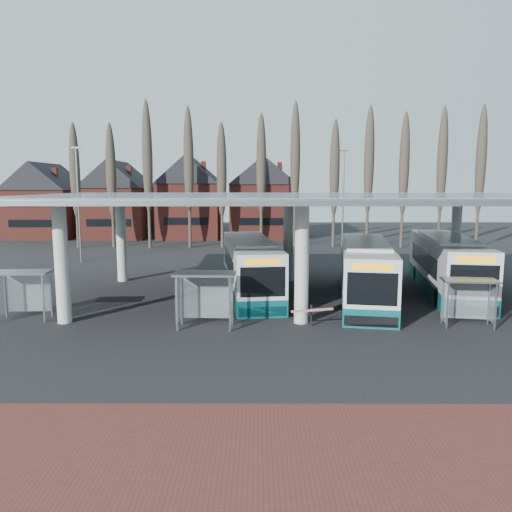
{
  "coord_description": "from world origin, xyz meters",
  "views": [
    {
      "loc": [
        -2.2,
        -22.06,
        6.97
      ],
      "look_at": [
        -2.3,
        7.0,
        2.77
      ],
      "focal_mm": 35.0,
      "sensor_mm": 36.0,
      "label": 1
    }
  ],
  "objects_px": {
    "bus_1": "(250,267)",
    "bus_3": "(446,266)",
    "shelter_2": "(468,292)",
    "shelter_0": "(24,284)",
    "bus_2": "(365,272)",
    "shelter_1": "(205,287)"
  },
  "relations": [
    {
      "from": "bus_1",
      "to": "bus_3",
      "type": "bearing_deg",
      "value": -5.6
    },
    {
      "from": "bus_3",
      "to": "shelter_2",
      "type": "xyz_separation_m",
      "value": [
        -1.93,
        -8.02,
        0.02
      ]
    },
    {
      "from": "bus_1",
      "to": "shelter_2",
      "type": "relative_size",
      "value": 4.75
    },
    {
      "from": "bus_3",
      "to": "shelter_0",
      "type": "relative_size",
      "value": 4.74
    },
    {
      "from": "bus_2",
      "to": "shelter_2",
      "type": "xyz_separation_m",
      "value": [
        3.79,
        -5.9,
        0.06
      ]
    },
    {
      "from": "bus_1",
      "to": "bus_2",
      "type": "height_order",
      "value": "bus_2"
    },
    {
      "from": "shelter_1",
      "to": "shelter_2",
      "type": "bearing_deg",
      "value": 2.65
    },
    {
      "from": "bus_3",
      "to": "shelter_0",
      "type": "xyz_separation_m",
      "value": [
        -24.34,
        -6.73,
        0.14
      ]
    },
    {
      "from": "bus_1",
      "to": "shelter_0",
      "type": "height_order",
      "value": "bus_1"
    },
    {
      "from": "bus_1",
      "to": "shelter_0",
      "type": "relative_size",
      "value": 4.58
    },
    {
      "from": "bus_1",
      "to": "bus_3",
      "type": "distance_m",
      "value": 12.77
    },
    {
      "from": "bus_2",
      "to": "bus_3",
      "type": "xyz_separation_m",
      "value": [
        5.72,
        2.12,
        0.03
      ]
    },
    {
      "from": "shelter_1",
      "to": "shelter_2",
      "type": "relative_size",
      "value": 1.11
    },
    {
      "from": "bus_1",
      "to": "shelter_0",
      "type": "xyz_separation_m",
      "value": [
        -11.58,
        -6.44,
        0.19
      ]
    },
    {
      "from": "shelter_0",
      "to": "shelter_1",
      "type": "relative_size",
      "value": 0.94
    },
    {
      "from": "bus_2",
      "to": "bus_3",
      "type": "relative_size",
      "value": 0.98
    },
    {
      "from": "shelter_0",
      "to": "shelter_1",
      "type": "xyz_separation_m",
      "value": [
        9.52,
        -1.44,
        0.14
      ]
    },
    {
      "from": "bus_3",
      "to": "shelter_1",
      "type": "bearing_deg",
      "value": -142.25
    },
    {
      "from": "bus_1",
      "to": "bus_3",
      "type": "xyz_separation_m",
      "value": [
        12.76,
        0.29,
        0.05
      ]
    },
    {
      "from": "shelter_1",
      "to": "shelter_0",
      "type": "bearing_deg",
      "value": 173.44
    },
    {
      "from": "bus_2",
      "to": "shelter_0",
      "type": "height_order",
      "value": "bus_2"
    },
    {
      "from": "shelter_1",
      "to": "shelter_2",
      "type": "distance_m",
      "value": 12.9
    }
  ]
}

